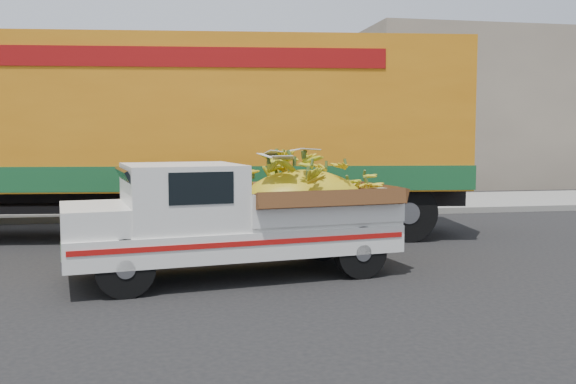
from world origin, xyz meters
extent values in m
plane|color=black|center=(0.00, 0.00, 0.00)|extent=(100.00, 100.00, 0.00)
cube|color=gray|center=(0.00, 6.52, 0.07)|extent=(60.00, 0.25, 0.15)
cube|color=gray|center=(0.00, 8.62, 0.07)|extent=(60.00, 4.00, 0.14)
cube|color=gray|center=(14.00, 15.52, 3.00)|extent=(14.00, 6.00, 6.00)
cylinder|color=black|center=(-1.01, -0.79, 0.37)|extent=(0.76, 0.33, 0.73)
cylinder|color=black|center=(-1.23, 0.60, 0.37)|extent=(0.76, 0.33, 0.73)
cylinder|color=black|center=(2.14, -0.29, 0.37)|extent=(0.76, 0.33, 0.73)
cylinder|color=black|center=(1.91, 1.10, 0.37)|extent=(0.76, 0.33, 0.73)
cube|color=silver|center=(0.40, 0.15, 0.54)|extent=(4.74, 2.34, 0.38)
cube|color=#A50F0C|center=(0.53, -0.67, 0.60)|extent=(4.39, 0.71, 0.07)
cube|color=silver|center=(-1.80, -0.20, 0.43)|extent=(0.35, 1.60, 0.14)
cube|color=silver|center=(-1.43, -0.15, 0.90)|extent=(1.05, 1.65, 0.35)
cube|color=silver|center=(-0.29, 0.04, 1.16)|extent=(1.73, 1.79, 0.87)
cube|color=black|center=(-0.07, -0.73, 1.32)|extent=(0.81, 0.14, 0.41)
cube|color=silver|center=(1.55, 0.33, 0.97)|extent=(2.45, 1.97, 0.49)
ellipsoid|color=gold|center=(1.45, 0.32, 0.87)|extent=(2.19, 1.61, 1.24)
cylinder|color=black|center=(3.92, 2.53, 0.55)|extent=(1.13, 0.45, 1.10)
cylinder|color=black|center=(4.16, 4.51, 0.55)|extent=(1.13, 0.45, 1.10)
cylinder|color=black|center=(2.73, 2.67, 0.55)|extent=(1.13, 0.45, 1.10)
cylinder|color=black|center=(2.96, 4.65, 0.55)|extent=(1.13, 0.45, 1.10)
cube|color=black|center=(-0.63, 4.07, 0.78)|extent=(12.03, 2.41, 0.36)
cube|color=orange|center=(-0.63, 4.07, 2.38)|extent=(11.97, 3.87, 2.84)
cube|color=#165027|center=(-0.63, 4.07, 1.21)|extent=(12.03, 3.90, 0.45)
cube|color=maroon|center=(-0.78, 2.82, 3.35)|extent=(8.34, 1.01, 0.35)
camera|label=1|loc=(-0.51, -8.73, 1.97)|focal=40.00mm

